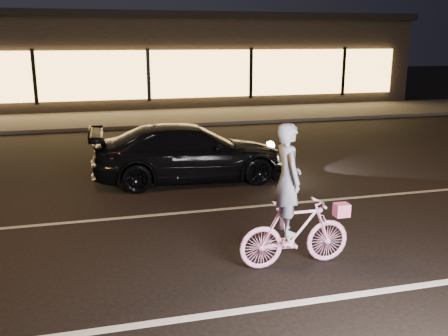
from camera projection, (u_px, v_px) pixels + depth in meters
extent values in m
plane|color=black|center=(266.00, 252.00, 7.37)|extent=(90.00, 90.00, 0.00)
cube|color=silver|center=(307.00, 301.00, 5.97)|extent=(60.00, 0.12, 0.01)
cube|color=gray|center=(230.00, 208.00, 9.24)|extent=(60.00, 0.10, 0.01)
cube|color=#383533|center=(155.00, 118.00, 19.53)|extent=(30.00, 4.00, 0.12)
cube|color=black|center=(139.00, 61.00, 24.66)|extent=(25.00, 8.00, 4.00)
cube|color=black|center=(137.00, 18.00, 24.14)|extent=(25.40, 8.40, 0.30)
cube|color=#FFBB59|center=(148.00, 75.00, 20.92)|extent=(23.00, 0.15, 2.00)
cube|color=black|center=(34.00, 77.00, 19.73)|extent=(0.15, 0.08, 2.20)
cube|color=black|center=(148.00, 75.00, 20.84)|extent=(0.15, 0.08, 2.20)
cube|color=black|center=(251.00, 73.00, 21.96)|extent=(0.15, 0.08, 2.20)
cube|color=black|center=(343.00, 71.00, 23.07)|extent=(0.15, 0.08, 2.20)
imported|color=#F5329A|center=(295.00, 233.00, 6.83)|extent=(1.59, 0.45, 0.96)
imported|color=silver|center=(288.00, 179.00, 6.60)|extent=(0.36, 0.55, 1.50)
cube|color=#FF4F94|center=(342.00, 210.00, 6.93)|extent=(0.20, 0.16, 0.18)
imported|color=black|center=(190.00, 153.00, 11.00)|extent=(4.34, 1.88, 1.24)
sphere|color=#FFF2BF|center=(270.00, 145.00, 11.99)|extent=(0.21, 0.21, 0.21)
sphere|color=#FFF2BF|center=(286.00, 156.00, 10.91)|extent=(0.21, 0.21, 0.21)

